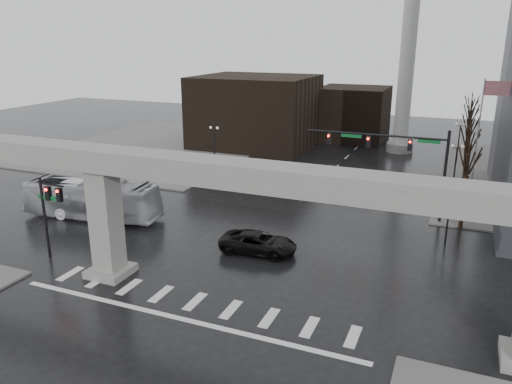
% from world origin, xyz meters
% --- Properties ---
extents(ground, '(160.00, 160.00, 0.00)m').
position_xyz_m(ground, '(0.00, 0.00, 0.00)').
color(ground, black).
rests_on(ground, ground).
extents(sidewalk_nw, '(28.00, 36.00, 0.15)m').
position_xyz_m(sidewalk_nw, '(-26.00, 36.00, 0.07)').
color(sidewalk_nw, '#63615F').
rests_on(sidewalk_nw, ground).
extents(elevated_guideway, '(48.00, 2.60, 8.70)m').
position_xyz_m(elevated_guideway, '(1.26, 0.00, 6.88)').
color(elevated_guideway, gray).
rests_on(elevated_guideway, ground).
extents(building_far_left, '(16.00, 14.00, 10.00)m').
position_xyz_m(building_far_left, '(-14.00, 42.00, 5.00)').
color(building_far_left, black).
rests_on(building_far_left, ground).
extents(building_far_mid, '(10.00, 10.00, 8.00)m').
position_xyz_m(building_far_mid, '(-2.00, 52.00, 4.00)').
color(building_far_mid, black).
rests_on(building_far_mid, ground).
extents(smokestack, '(3.60, 3.60, 30.00)m').
position_xyz_m(smokestack, '(6.00, 46.00, 13.35)').
color(smokestack, beige).
rests_on(smokestack, ground).
extents(signal_mast_arm, '(12.12, 0.43, 8.00)m').
position_xyz_m(signal_mast_arm, '(8.99, 18.80, 5.83)').
color(signal_mast_arm, black).
rests_on(signal_mast_arm, ground).
extents(signal_left_pole, '(2.30, 0.30, 6.00)m').
position_xyz_m(signal_left_pole, '(-12.25, 0.50, 4.07)').
color(signal_left_pole, black).
rests_on(signal_left_pole, ground).
extents(flagpole_assembly, '(2.06, 0.12, 12.00)m').
position_xyz_m(flagpole_assembly, '(15.29, 22.00, 7.53)').
color(flagpole_assembly, silver).
rests_on(flagpole_assembly, ground).
extents(lamp_right_0, '(1.22, 0.32, 5.11)m').
position_xyz_m(lamp_right_0, '(13.50, 14.00, 3.47)').
color(lamp_right_0, black).
rests_on(lamp_right_0, ground).
extents(lamp_right_1, '(1.22, 0.32, 5.11)m').
position_xyz_m(lamp_right_1, '(13.50, 28.00, 3.47)').
color(lamp_right_1, black).
rests_on(lamp_right_1, ground).
extents(lamp_right_2, '(1.22, 0.32, 5.11)m').
position_xyz_m(lamp_right_2, '(13.50, 42.00, 3.47)').
color(lamp_right_2, black).
rests_on(lamp_right_2, ground).
extents(lamp_left_0, '(1.22, 0.32, 5.11)m').
position_xyz_m(lamp_left_0, '(-13.50, 14.00, 3.47)').
color(lamp_left_0, black).
rests_on(lamp_left_0, ground).
extents(lamp_left_1, '(1.22, 0.32, 5.11)m').
position_xyz_m(lamp_left_1, '(-13.50, 28.00, 3.47)').
color(lamp_left_1, black).
rests_on(lamp_left_1, ground).
extents(lamp_left_2, '(1.22, 0.32, 5.11)m').
position_xyz_m(lamp_left_2, '(-13.50, 42.00, 3.47)').
color(lamp_left_2, black).
rests_on(lamp_left_2, ground).
extents(tree_right_0, '(1.09, 1.58, 7.50)m').
position_xyz_m(tree_right_0, '(14.53, 18.02, 2.79)').
color(tree_right_0, black).
rests_on(tree_right_0, ground).
extents(tree_right_1, '(1.09, 1.61, 7.67)m').
position_xyz_m(tree_right_1, '(14.53, 26.02, 2.85)').
color(tree_right_1, black).
rests_on(tree_right_1, ground).
extents(tree_right_2, '(1.10, 1.63, 7.85)m').
position_xyz_m(tree_right_2, '(14.53, 34.02, 2.91)').
color(tree_right_2, black).
rests_on(tree_right_2, ground).
extents(tree_right_3, '(1.11, 1.66, 8.02)m').
position_xyz_m(tree_right_3, '(14.53, 42.02, 2.98)').
color(tree_right_3, black).
rests_on(tree_right_3, ground).
extents(tree_right_4, '(1.12, 1.69, 8.19)m').
position_xyz_m(tree_right_4, '(14.53, 50.02, 3.04)').
color(tree_right_4, black).
rests_on(tree_right_4, ground).
extents(pickup_truck, '(5.87, 3.10, 1.57)m').
position_xyz_m(pickup_truck, '(0.81, 7.06, 0.79)').
color(pickup_truck, black).
rests_on(pickup_truck, ground).
extents(city_bus, '(12.54, 4.32, 3.42)m').
position_xyz_m(city_bus, '(-15.47, 8.38, 1.71)').
color(city_bus, silver).
rests_on(city_bus, ground).
extents(far_car, '(1.98, 4.49, 1.50)m').
position_xyz_m(far_car, '(-0.35, 25.33, 0.75)').
color(far_car, black).
rests_on(far_car, ground).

